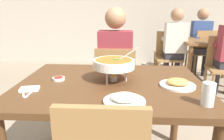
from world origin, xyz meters
name	(u,v)px	position (x,y,z in m)	size (l,w,h in m)	color
cafe_rear_partition	(121,0)	(0.00, 3.76, 1.50)	(10.00, 0.10, 3.00)	#BCB2A3
dining_table_main	(111,96)	(0.00, 0.00, 0.67)	(1.32, 1.00, 0.78)	#51331C
chair_diner_main	(115,82)	(0.00, 0.78, 0.51)	(0.44, 0.44, 0.90)	olive
diner_main	(115,60)	(0.00, 0.82, 0.75)	(0.40, 0.45, 1.31)	#2D2D38
curry_bowl	(114,64)	(0.02, 0.03, 0.91)	(0.33, 0.30, 0.26)	silver
rice_plate	(124,99)	(0.10, -0.34, 0.80)	(0.24, 0.24, 0.06)	white
appetizer_plate	(178,84)	(0.46, -0.05, 0.80)	(0.24, 0.24, 0.06)	white
sauce_dish	(59,79)	(-0.39, 0.03, 0.79)	(0.09, 0.09, 0.02)	white
napkin_folded	(30,89)	(-0.52, -0.18, 0.79)	(0.12, 0.08, 0.02)	white
fork_utensil	(23,92)	(-0.54, -0.23, 0.78)	(0.01, 0.17, 0.01)	silver
spoon_utensil	(31,93)	(-0.49, -0.23, 0.78)	(0.01, 0.17, 0.01)	silver
drink_glass	(208,95)	(0.55, -0.34, 0.84)	(0.07, 0.07, 0.13)	silver
dining_table_far	(211,48)	(1.59, 2.24, 0.64)	(1.00, 0.80, 0.78)	brown
chair_bg_left	(203,50)	(1.65, 2.77, 0.51)	(0.50, 0.50, 0.90)	olive
chair_bg_middle	(168,54)	(0.89, 2.38, 0.51)	(0.45, 0.45, 0.90)	olive
chair_bg_right	(222,63)	(1.57, 1.71, 0.51)	(0.48, 0.48, 0.90)	olive
chair_bg_corner	(171,49)	(1.05, 2.82, 0.51)	(0.46, 0.46, 0.90)	olive
patron_bg_left	(201,38)	(1.59, 2.78, 0.75)	(0.40, 0.45, 1.31)	#2D2D38
patron_bg_middle	(175,42)	(0.96, 2.25, 0.75)	(0.40, 0.45, 1.31)	#2D2D38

